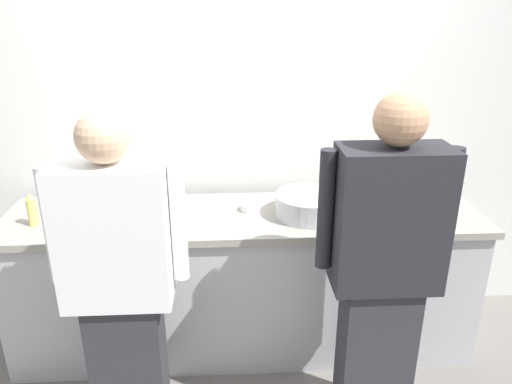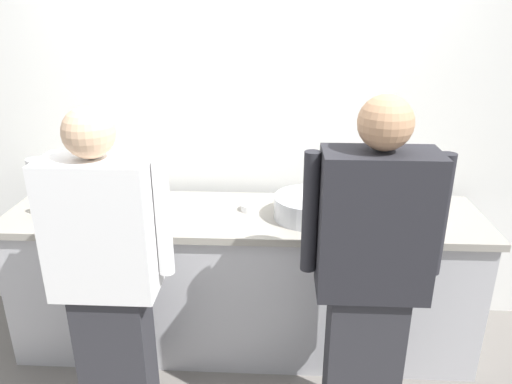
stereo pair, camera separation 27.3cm
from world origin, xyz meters
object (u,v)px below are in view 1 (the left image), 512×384
Objects in this scene: chef_near_left at (120,284)px; ramekin_orange_sauce at (250,207)px; squeeze_bottle_primary at (32,210)px; ramekin_green_sauce at (416,200)px; deli_cup at (117,216)px; mixing_bowl_steel at (309,205)px; sheet_tray at (191,213)px; chef_center at (384,269)px; plate_stack_front at (81,211)px; ramekin_yellow_sauce at (132,201)px.

ramekin_orange_sauce is at bearing 50.07° from chef_near_left.
squeeze_bottle_primary reaches higher than ramekin_green_sauce.
chef_near_left is 0.57m from deli_cup.
ramekin_green_sauce is (1.60, 0.77, 0.04)m from chef_near_left.
sheet_tray is at bearing 176.09° from mixing_bowl_steel.
squeeze_bottle_primary is (-0.83, -0.09, 0.08)m from sheet_tray.
plate_stack_front is (-1.51, 0.65, 0.04)m from chef_center.
squeeze_bottle_primary reaches higher than sheet_tray.
plate_stack_front is at bearing -176.85° from ramekin_green_sauce.
chef_center reaches higher than mixing_bowl_steel.
chef_near_left is 1.77m from ramekin_green_sauce.
mixing_bowl_steel is (0.93, 0.63, 0.09)m from chef_near_left.
ramekin_orange_sauce is 0.97× the size of deli_cup.
squeeze_bottle_primary reaches higher than mixing_bowl_steel.
mixing_bowl_steel is at bearing -3.91° from sheet_tray.
plate_stack_front is 2.38× the size of ramekin_green_sauce.
ramekin_green_sauce is at bearing 3.15° from plate_stack_front.
deli_cup is at bearing 102.15° from chef_near_left.
squeeze_bottle_primary is 0.55m from ramekin_yellow_sauce.
squeeze_bottle_primary reaches higher than ramekin_orange_sauce.
deli_cup is at bearing -175.56° from mixing_bowl_steel.
ramekin_green_sauce is at bearing 7.22° from deli_cup.
chef_center is 15.30× the size of deli_cup.
ramekin_orange_sauce reaches higher than sheet_tray.
plate_stack_front is 1.27m from mixing_bowl_steel.
ramekin_green_sauce is 0.90× the size of ramekin_yellow_sauce.
mixing_bowl_steel is at bearing 111.25° from chef_center.
chef_center is at bearing -22.57° from deli_cup.
chef_center reaches higher than squeeze_bottle_primary.
chef_center is 1.51m from ramekin_yellow_sauce.
mixing_bowl_steel reaches higher than plate_stack_front.
chef_near_left is 1.13m from mixing_bowl_steel.
squeeze_bottle_primary is at bearing -162.63° from plate_stack_front.
mixing_bowl_steel is 1.05m from ramekin_yellow_sauce.
ramekin_orange_sauce is at bearing 129.24° from chef_center.
plate_stack_front is at bearing 17.37° from squeeze_bottle_primary.
plate_stack_front is at bearing 156.82° from chef_center.
mixing_bowl_steel is 2.10× the size of squeeze_bottle_primary.
mixing_bowl_steel is 4.27× the size of ramekin_yellow_sauce.
plate_stack_front is 1.06× the size of squeeze_bottle_primary.
chef_near_left is at bearing -77.85° from deli_cup.
chef_near_left is 0.93m from ramekin_orange_sauce.
plate_stack_front is 0.25m from deli_cup.
deli_cup reaches higher than ramekin_green_sauce.
squeeze_bottle_primary is at bearing -178.33° from mixing_bowl_steel.
ramekin_yellow_sauce is (-1.03, 0.21, -0.04)m from mixing_bowl_steel.
chef_near_left is 1.17m from chef_center.
squeeze_bottle_primary is 2.03× the size of ramekin_yellow_sauce.
sheet_tray is 5.51× the size of ramekin_green_sauce.
chef_near_left is at bearing -83.54° from ramekin_yellow_sauce.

